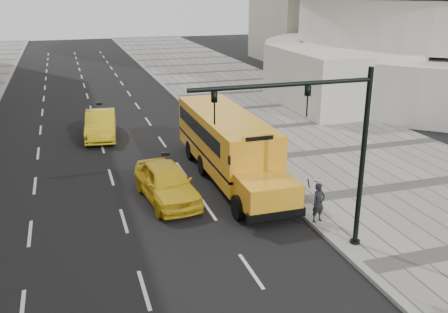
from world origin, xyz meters
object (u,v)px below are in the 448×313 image
object	(u,v)px
school_bus	(227,140)
traffic_signal	(327,141)
pedestrian	(319,203)
taxi_far	(101,125)
taxi_near	(166,183)

from	to	relation	value
school_bus	traffic_signal	xyz separation A→B (m)	(0.69, -8.28, 2.33)
school_bus	pedestrian	world-z (taller)	school_bus
taxi_far	pedestrian	xyz separation A→B (m)	(7.01, -14.70, 0.12)
taxi_near	school_bus	bearing A→B (deg)	26.31
school_bus	taxi_near	size ratio (longest dim) A/B	2.41
school_bus	traffic_signal	bearing A→B (deg)	-85.22
taxi_far	traffic_signal	bearing A→B (deg)	-63.93
taxi_far	taxi_near	bearing A→B (deg)	-73.67
taxi_far	traffic_signal	size ratio (longest dim) A/B	0.78
taxi_near	taxi_far	size ratio (longest dim) A/B	0.97
taxi_near	taxi_far	xyz separation A→B (m)	(-1.91, 10.58, -0.00)
traffic_signal	pedestrian	bearing A→B (deg)	63.98
taxi_near	traffic_signal	size ratio (longest dim) A/B	0.75
taxi_near	pedestrian	world-z (taller)	pedestrian
taxi_near	traffic_signal	world-z (taller)	traffic_signal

